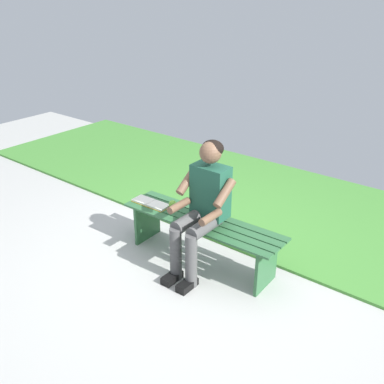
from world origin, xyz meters
TOP-DOWN VIEW (x-y plane):
  - ground_plane at (0.98, 1.00)m, footprint 10.00×7.00m
  - grass_strip at (0.00, -1.55)m, footprint 9.00×2.39m
  - bench_near at (0.00, 0.00)m, footprint 1.67×0.46m
  - person_seated at (-0.08, 0.10)m, footprint 0.50×0.69m
  - apple at (0.38, -0.02)m, footprint 0.08×0.08m
  - book_open at (0.61, 0.06)m, footprint 0.42×0.17m

SIDE VIEW (x-z plane):
  - ground_plane at x=0.98m, z-range -0.04..0.00m
  - grass_strip at x=0.00m, z-range 0.00..0.03m
  - bench_near at x=0.00m, z-range 0.12..0.58m
  - book_open at x=0.61m, z-range 0.46..0.48m
  - apple at x=0.38m, z-range 0.46..0.54m
  - person_seated at x=-0.08m, z-range 0.06..1.33m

